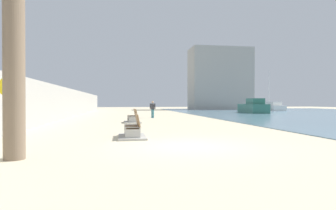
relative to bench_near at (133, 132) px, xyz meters
name	(u,v)px	position (x,y,z in m)	size (l,w,h in m)	color
ground_plane	(145,117)	(1.70, 15.45, -0.23)	(120.00, 120.00, 0.00)	beige
seawall	(63,103)	(-5.80, 15.45, 1.16)	(0.80, 64.00, 2.78)	#ADAAA3
bench_near	(133,132)	(0.00, 0.00, 0.00)	(1.11, 2.11, 0.98)	#ADAAA3
bench_far	(133,119)	(0.31, 8.75, 0.00)	(1.20, 2.15, 0.98)	#ADAAA3
person_walking	(153,108)	(2.36, 14.57, 0.68)	(0.53, 0.21, 1.58)	teal
boat_nearest	(270,107)	(24.95, 34.32, 0.40)	(2.32, 6.66, 6.84)	white
boat_far_left	(253,107)	(16.95, 24.32, 0.55)	(2.94, 6.72, 1.92)	#337060
pedestrian_sign	(5,100)	(-5.04, 0.40, 1.33)	(0.85, 0.08, 2.51)	slate
harbor_building	(220,79)	(19.00, 43.45, 5.89)	(12.00, 6.00, 12.25)	#9E9E99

